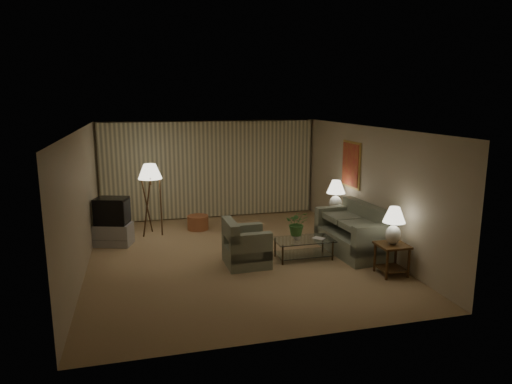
% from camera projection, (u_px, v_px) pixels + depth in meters
% --- Properties ---
extents(ground, '(7.00, 7.00, 0.00)m').
position_uv_depth(ground, '(236.00, 257.00, 9.67)').
color(ground, tan).
rests_on(ground, ground).
extents(room_shell, '(6.04, 7.02, 2.72)m').
position_uv_depth(room_shell, '(223.00, 165.00, 10.75)').
color(room_shell, '#C1AE94').
rests_on(room_shell, ground).
extents(sofa, '(1.98, 1.18, 0.83)m').
position_uv_depth(sofa, '(352.00, 234.00, 9.86)').
color(sofa, gray).
rests_on(sofa, ground).
extents(armchair, '(0.91, 0.87, 0.74)m').
position_uv_depth(armchair, '(246.00, 247.00, 9.14)').
color(armchair, gray).
rests_on(armchair, ground).
extents(side_table_near, '(0.55, 0.55, 0.60)m').
position_uv_depth(side_table_near, '(392.00, 254.00, 8.61)').
color(side_table_near, '#37220F').
rests_on(side_table_near, ground).
extents(side_table_far, '(0.53, 0.45, 0.60)m').
position_uv_depth(side_table_far, '(335.00, 219.00, 11.08)').
color(side_table_far, '#37220F').
rests_on(side_table_far, ground).
extents(table_lamp_near, '(0.42, 0.42, 0.72)m').
position_uv_depth(table_lamp_near, '(394.00, 222.00, 8.49)').
color(table_lamp_near, silver).
rests_on(table_lamp_near, side_table_near).
extents(table_lamp_far, '(0.45, 0.45, 0.77)m').
position_uv_depth(table_lamp_far, '(336.00, 193.00, 10.95)').
color(table_lamp_far, silver).
rests_on(table_lamp_far, side_table_far).
extents(coffee_table, '(1.22, 0.67, 0.41)m').
position_uv_depth(coffee_table, '(304.00, 246.00, 9.51)').
color(coffee_table, silver).
rests_on(coffee_table, ground).
extents(tv_cabinet, '(1.12, 0.99, 0.50)m').
position_uv_depth(tv_cabinet, '(113.00, 234.00, 10.40)').
color(tv_cabinet, '#98989A').
rests_on(tv_cabinet, ground).
extents(crt_tv, '(0.99, 0.90, 0.60)m').
position_uv_depth(crt_tv, '(112.00, 211.00, 10.28)').
color(crt_tv, black).
rests_on(crt_tv, tv_cabinet).
extents(floor_lamp, '(0.57, 0.57, 1.75)m').
position_uv_depth(floor_lamp, '(151.00, 198.00, 11.04)').
color(floor_lamp, '#37220F').
rests_on(floor_lamp, ground).
extents(ottoman, '(0.67, 0.67, 0.36)m').
position_uv_depth(ottoman, '(198.00, 222.00, 11.65)').
color(ottoman, '#965232').
rests_on(ottoman, ground).
extents(vase, '(0.21, 0.21, 0.17)m').
position_uv_depth(vase, '(297.00, 236.00, 9.43)').
color(vase, white).
rests_on(vase, coffee_table).
extents(flowers, '(0.55, 0.51, 0.52)m').
position_uv_depth(flowers, '(297.00, 220.00, 9.36)').
color(flowers, '#458038').
rests_on(flowers, vase).
extents(book, '(0.29, 0.30, 0.02)m').
position_uv_depth(book, '(317.00, 239.00, 9.44)').
color(book, olive).
rests_on(book, coffee_table).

